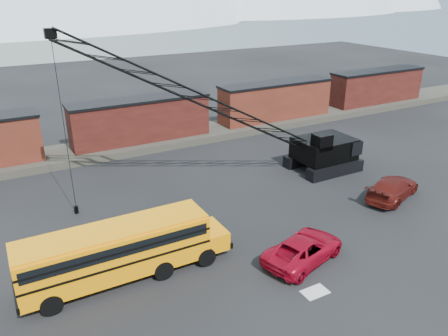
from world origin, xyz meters
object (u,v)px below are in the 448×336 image
object	(u,v)px
school_bus	(122,250)
maroon_suv	(392,188)
red_pickup	(304,249)
crawler_crane	(210,103)

from	to	relation	value
school_bus	maroon_suv	xyz separation A→B (m)	(20.58, -0.17, -0.97)
school_bus	maroon_suv	distance (m)	20.61
school_bus	maroon_suv	world-z (taller)	school_bus
school_bus	red_pickup	distance (m)	10.28
school_bus	crawler_crane	world-z (taller)	crawler_crane
red_pickup	crawler_crane	distance (m)	12.81
maroon_suv	crawler_crane	bearing A→B (deg)	35.47
school_bus	red_pickup	xyz separation A→B (m)	(9.64, -3.42, -1.02)
maroon_suv	crawler_crane	world-z (taller)	crawler_crane
maroon_suv	crawler_crane	size ratio (longest dim) A/B	0.24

